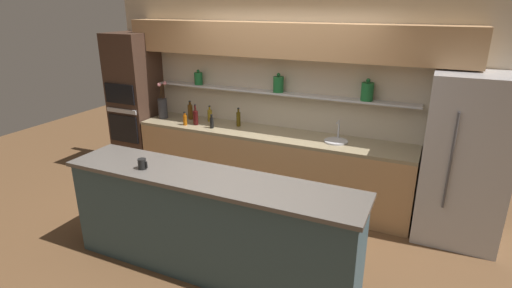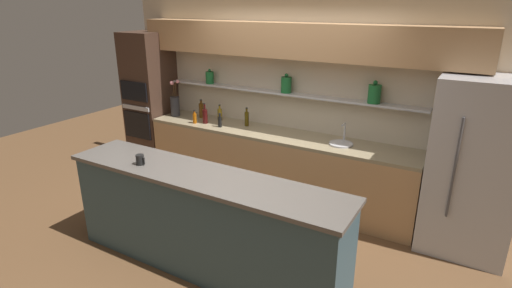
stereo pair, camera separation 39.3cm
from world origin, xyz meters
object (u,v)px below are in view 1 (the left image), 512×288
(bottle_oil_5, at_px, (210,115))
(sink_fixture, at_px, (336,140))
(oven_tower, at_px, (136,105))
(bottle_sauce_1, at_px, (212,122))
(bottle_sauce_2, at_px, (185,120))
(bottle_spirit_3, at_px, (190,112))
(bottle_oil_0, at_px, (238,119))
(coffee_mug, at_px, (142,164))
(bottle_wine_4, at_px, (196,117))
(flower_vase, at_px, (163,106))
(refrigerator, at_px, (465,160))

(bottle_oil_5, bearing_deg, sink_fixture, -3.93)
(oven_tower, height_order, bottle_sauce_1, oven_tower)
(bottle_sauce_2, height_order, bottle_spirit_3, bottle_spirit_3)
(bottle_spirit_3, distance_m, bottle_oil_5, 0.32)
(bottle_oil_0, relative_size, coffee_mug, 2.53)
(bottle_oil_0, distance_m, bottle_wine_4, 0.60)
(flower_vase, distance_m, bottle_spirit_3, 0.42)
(bottle_sauce_1, distance_m, bottle_wine_4, 0.29)
(sink_fixture, bearing_deg, bottle_wine_4, -176.91)
(bottle_spirit_3, height_order, bottle_wine_4, bottle_wine_4)
(bottle_oil_0, relative_size, bottle_sauce_2, 1.38)
(flower_vase, height_order, coffee_mug, flower_vase)
(bottle_sauce_2, distance_m, bottle_spirit_3, 0.30)
(sink_fixture, distance_m, bottle_sauce_2, 2.09)
(refrigerator, relative_size, oven_tower, 0.88)
(refrigerator, relative_size, flower_vase, 3.49)
(refrigerator, xyz_separation_m, sink_fixture, (-1.41, 0.05, 0.01))
(bottle_oil_0, bearing_deg, flower_vase, -175.63)
(flower_vase, height_order, bottle_oil_5, flower_vase)
(oven_tower, distance_m, bottle_oil_0, 1.69)
(bottle_sauce_2, height_order, bottle_oil_5, bottle_oil_5)
(bottle_sauce_2, relative_size, bottle_wine_4, 0.64)
(bottle_spirit_3, bearing_deg, bottle_oil_0, -1.52)
(bottle_spirit_3, distance_m, bottle_wine_4, 0.31)
(flower_vase, xyz_separation_m, bottle_sauce_1, (0.91, -0.14, -0.09))
(refrigerator, xyz_separation_m, flower_vase, (-3.99, 0.04, 0.16))
(flower_vase, distance_m, bottle_oil_0, 1.20)
(sink_fixture, xyz_separation_m, bottle_spirit_3, (-2.18, 0.10, 0.09))
(bottle_spirit_3, bearing_deg, bottle_oil_5, 4.35)
(bottle_wine_4, bearing_deg, bottle_sauce_2, -149.91)
(bottle_sauce_1, bearing_deg, coffee_mug, -81.85)
(bottle_sauce_2, bearing_deg, refrigerator, 2.14)
(refrigerator, relative_size, coffee_mug, 18.20)
(sink_fixture, bearing_deg, coffee_mug, -127.74)
(sink_fixture, bearing_deg, bottle_spirit_3, 177.26)
(coffee_mug, bearing_deg, bottle_wine_4, 106.80)
(bottle_oil_0, relative_size, bottle_oil_5, 1.13)
(sink_fixture, height_order, coffee_mug, sink_fixture)
(bottle_sauce_2, xyz_separation_m, bottle_spirit_3, (-0.10, 0.28, 0.04))
(flower_vase, relative_size, bottle_wine_4, 1.83)
(bottle_spirit_3, height_order, bottle_oil_5, bottle_spirit_3)
(bottle_spirit_3, bearing_deg, bottle_sauce_2, -70.86)
(bottle_wine_4, bearing_deg, oven_tower, 175.23)
(bottle_spirit_3, xyz_separation_m, bottle_wine_4, (0.23, -0.21, -0.01))
(refrigerator, height_order, sink_fixture, refrigerator)
(refrigerator, bearing_deg, bottle_wine_4, -179.04)
(bottle_sauce_1, height_order, bottle_wine_4, bottle_wine_4)
(bottle_spirit_3, relative_size, coffee_mug, 2.65)
(oven_tower, bearing_deg, coffee_mug, -48.13)
(oven_tower, relative_size, sink_fixture, 7.44)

